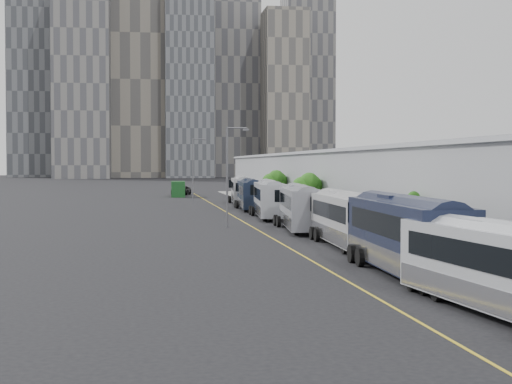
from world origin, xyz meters
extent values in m
cube|color=gray|center=(9.00, 55.00, 0.06)|extent=(10.00, 170.00, 0.12)
cube|color=gold|center=(-1.50, 55.00, 0.01)|extent=(0.12, 160.00, 0.02)
cube|color=gray|center=(13.00, 55.00, 3.40)|extent=(12.00, 160.00, 6.80)
cube|color=gray|center=(13.00, 55.00, 5.85)|extent=(12.45, 160.40, 2.57)
cube|color=gray|center=(7.10, 55.00, 7.00)|extent=(0.30, 160.00, 0.40)
cube|color=slate|center=(-35.00, 300.00, 47.50)|extent=(22.00, 22.00, 95.00)
cube|color=gray|center=(-12.00, 320.00, 60.00)|extent=(26.00, 24.00, 120.00)
cube|color=slate|center=(8.00, 310.00, 40.00)|extent=(20.00, 20.00, 80.00)
cube|color=slate|center=(28.00, 330.00, 52.50)|extent=(24.00, 24.00, 105.00)
cube|color=gray|center=(48.00, 305.00, 35.00)|extent=(18.00, 18.00, 70.00)
cube|color=slate|center=(-55.00, 340.00, 55.00)|extent=(28.00, 26.00, 110.00)
cube|color=slate|center=(65.00, 340.00, 45.00)|extent=(22.00, 22.00, 90.00)
cube|color=#B4B8BF|center=(1.92, 7.85, 1.78)|extent=(3.64, 12.22, 2.92)
cube|color=black|center=(1.92, 7.66, 2.31)|extent=(3.55, 10.79, 0.99)
cube|color=silver|center=(1.92, 7.85, 0.85)|extent=(3.65, 11.99, 0.93)
cube|color=#B4B8BF|center=(1.92, 9.24, 3.38)|extent=(1.41, 2.15, 0.28)
cube|color=#151B31|center=(1.99, 18.55, 2.06)|extent=(3.28, 13.98, 3.36)
cube|color=black|center=(1.99, 18.34, 2.66)|extent=(3.28, 12.31, 1.14)
cube|color=silver|center=(1.99, 18.55, 0.98)|extent=(3.31, 13.70, 1.08)
cube|color=#151B31|center=(1.99, 20.15, 3.90)|extent=(1.47, 2.40, 0.32)
cube|color=#B2B2B4|center=(2.59, 32.70, 1.92)|extent=(3.12, 13.04, 3.14)
cube|color=black|center=(2.59, 32.50, 2.48)|extent=(3.12, 11.49, 1.07)
cube|color=silver|center=(2.59, 32.70, 0.91)|extent=(3.15, 12.78, 1.00)
cube|color=#B2B2B4|center=(2.59, 34.19, 3.63)|extent=(1.38, 2.24, 0.30)
cube|color=gray|center=(2.12, 46.08, 1.97)|extent=(4.01, 13.51, 3.22)
cube|color=black|center=(2.12, 45.88, 2.55)|extent=(3.91, 11.93, 1.10)
cube|color=silver|center=(2.12, 46.08, 0.94)|extent=(4.02, 13.25, 1.03)
cube|color=gray|center=(2.12, 47.62, 3.74)|extent=(1.55, 2.38, 0.31)
cube|color=#A8AAB2|center=(1.97, 61.50, 2.01)|extent=(3.94, 13.78, 3.29)
cube|color=black|center=(1.97, 61.29, 2.61)|extent=(3.85, 12.16, 1.12)
cube|color=silver|center=(1.97, 61.50, 0.96)|extent=(3.95, 13.52, 1.05)
cube|color=#A8AAB2|center=(1.97, 63.07, 3.82)|extent=(1.56, 2.41, 0.31)
cube|color=#151E31|center=(1.98, 76.41, 1.94)|extent=(3.46, 13.21, 3.17)
cube|color=black|center=(1.98, 76.21, 2.50)|extent=(3.42, 11.65, 1.08)
cube|color=silver|center=(1.98, 76.41, 0.92)|extent=(3.48, 12.95, 1.01)
cube|color=#151E31|center=(1.98, 77.91, 3.67)|extent=(1.45, 2.29, 0.30)
cube|color=#B4B3B6|center=(2.69, 90.64, 2.00)|extent=(3.89, 13.72, 3.28)
cube|color=black|center=(2.69, 90.43, 2.59)|extent=(3.80, 12.11, 1.11)
cube|color=silver|center=(2.69, 90.64, 0.95)|extent=(3.90, 13.45, 1.05)
cube|color=#B4B3B6|center=(2.69, 92.20, 3.80)|extent=(1.55, 2.40, 0.31)
cylinder|color=black|center=(6.21, 30.21, 1.41)|extent=(0.18, 0.18, 2.82)
sphere|color=#1C6015|center=(6.21, 30.21, 2.76)|extent=(1.19, 1.19, 1.19)
cylinder|color=black|center=(5.35, 59.00, 1.59)|extent=(0.18, 0.18, 3.18)
sphere|color=#1C6015|center=(5.35, 59.00, 3.35)|extent=(2.91, 2.91, 2.91)
cylinder|color=black|center=(5.31, 78.76, 1.64)|extent=(0.18, 0.18, 3.27)
sphere|color=#1C6015|center=(5.31, 78.76, 3.45)|extent=(2.99, 2.99, 2.99)
cylinder|color=#59595E|center=(-3.83, 49.76, 4.51)|extent=(0.18, 0.18, 9.02)
cylinder|color=#59595E|center=(-2.93, 49.76, 8.92)|extent=(1.80, 0.14, 0.14)
cube|color=#59595E|center=(-2.13, 49.76, 8.77)|extent=(0.50, 0.22, 0.18)
cylinder|color=#59595E|center=(-3.86, 97.41, 4.77)|extent=(0.18, 0.18, 9.55)
cylinder|color=#59595E|center=(-2.96, 97.41, 9.45)|extent=(1.80, 0.14, 0.14)
cube|color=#59595E|center=(-2.16, 97.41, 9.30)|extent=(0.50, 0.22, 0.18)
cube|color=#133E18|center=(-5.20, 116.47, 1.35)|extent=(2.61, 5.95, 2.71)
imported|color=black|center=(-4.31, 124.96, 0.88)|extent=(4.29, 6.81, 1.75)
camera|label=1|loc=(-11.30, -19.89, 5.68)|focal=55.00mm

